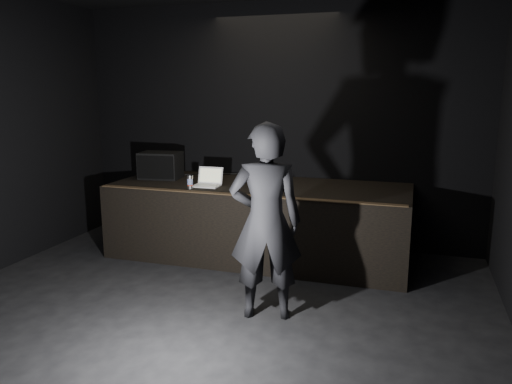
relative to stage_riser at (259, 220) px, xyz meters
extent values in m
plane|color=black|center=(0.00, -2.73, -0.50)|extent=(7.00, 7.00, 0.00)
cube|color=black|center=(0.00, 0.77, 1.25)|extent=(6.00, 0.10, 3.50)
cube|color=black|center=(0.00, 0.00, 0.00)|extent=(4.00, 1.50, 1.00)
cube|color=brown|center=(0.00, -0.71, 0.51)|extent=(3.92, 0.10, 0.01)
cube|color=black|center=(-1.51, 0.05, 0.69)|extent=(0.61, 0.46, 0.38)
cube|color=black|center=(-1.49, -0.15, 0.69)|extent=(0.53, 0.08, 0.32)
cylinder|color=black|center=(-0.99, 0.51, 0.51)|extent=(0.95, 0.42, 0.02)
cube|color=silver|center=(-0.63, -0.33, 0.51)|extent=(0.35, 0.24, 0.02)
cube|color=silver|center=(-0.63, -0.33, 0.52)|extent=(0.29, 0.14, 0.00)
cube|color=silver|center=(-0.64, -0.17, 0.63)|extent=(0.35, 0.08, 0.22)
cube|color=#CF7B3C|center=(-0.63, -0.18, 0.63)|extent=(0.31, 0.06, 0.18)
cylinder|color=silver|center=(-0.77, -0.54, 0.59)|extent=(0.07, 0.07, 0.18)
cylinder|color=navy|center=(-0.77, -0.54, 0.59)|extent=(0.07, 0.07, 0.08)
cylinder|color=#B52C10|center=(-0.77, -0.54, 0.55)|extent=(0.07, 0.07, 0.01)
cylinder|color=white|center=(0.26, -0.04, 0.54)|extent=(0.07, 0.07, 0.09)
cube|color=white|center=(0.17, -0.65, 0.51)|extent=(0.09, 0.15, 0.03)
imported|color=black|center=(0.62, -1.78, 0.49)|extent=(0.82, 0.65, 1.98)
camera|label=1|loc=(1.98, -6.34, 1.78)|focal=35.00mm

